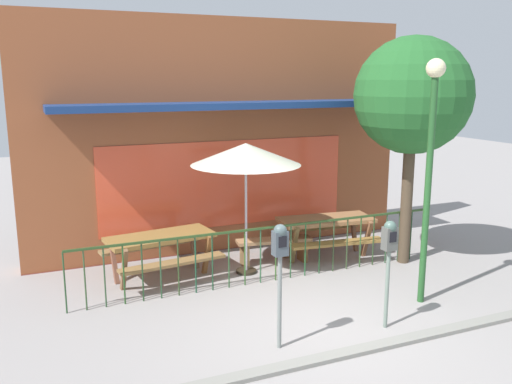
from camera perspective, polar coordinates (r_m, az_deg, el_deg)
ground at (r=7.77m, az=7.55°, el=-14.17°), size 40.00×40.00×0.00m
pub_storefront at (r=10.84m, az=-3.48°, el=5.91°), size 7.76×1.35×4.54m
patio_fence_front at (r=9.17m, az=1.29°, el=-5.50°), size 6.54×0.04×0.97m
picnic_table_left at (r=9.47m, az=-9.98°, el=-5.43°), size 1.97×1.59×0.79m
picnic_table_right at (r=10.53m, az=7.32°, el=-3.58°), size 1.95×1.57×0.79m
patio_umbrella at (r=9.28m, az=-1.08°, el=3.92°), size 1.90×1.90×2.32m
patio_bench at (r=10.15m, az=1.90°, el=-5.60°), size 1.43×0.54×0.48m
parking_meter_near at (r=7.58m, az=13.80°, el=-5.51°), size 0.18×0.17×1.53m
parking_meter_far at (r=6.79m, az=2.53°, el=-6.46°), size 0.18×0.17×1.64m
street_tree at (r=10.15m, az=16.11°, el=9.59°), size 2.08×2.08×4.14m
street_lamp at (r=8.37m, az=17.85°, el=4.60°), size 0.28×0.28×3.68m
curb_edge at (r=7.26m, az=10.42°, el=-16.27°), size 10.86×0.20×0.11m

